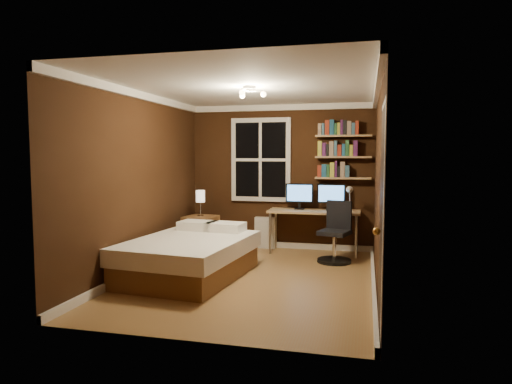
% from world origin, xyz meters
% --- Properties ---
extents(floor, '(4.20, 4.20, 0.00)m').
position_xyz_m(floor, '(0.00, 0.00, 0.00)').
color(floor, olive).
rests_on(floor, ground).
extents(wall_back, '(3.20, 0.04, 2.50)m').
position_xyz_m(wall_back, '(0.00, 2.10, 1.25)').
color(wall_back, black).
rests_on(wall_back, ground).
extents(wall_left, '(0.04, 4.20, 2.50)m').
position_xyz_m(wall_left, '(-1.60, 0.00, 1.25)').
color(wall_left, black).
rests_on(wall_left, ground).
extents(wall_right, '(0.04, 4.20, 2.50)m').
position_xyz_m(wall_right, '(1.60, 0.00, 1.25)').
color(wall_right, black).
rests_on(wall_right, ground).
extents(ceiling, '(3.20, 4.20, 0.02)m').
position_xyz_m(ceiling, '(0.00, 0.00, 2.50)').
color(ceiling, white).
rests_on(ceiling, wall_back).
extents(window, '(1.06, 0.06, 1.46)m').
position_xyz_m(window, '(-0.35, 2.06, 1.55)').
color(window, silver).
rests_on(window, wall_back).
extents(door, '(0.03, 0.82, 2.05)m').
position_xyz_m(door, '(1.59, -1.55, 1.02)').
color(door, black).
rests_on(door, ground).
extents(door_knob, '(0.06, 0.06, 0.06)m').
position_xyz_m(door_knob, '(1.55, -1.85, 1.00)').
color(door_knob, gold).
rests_on(door_knob, door).
extents(ceiling_fixture, '(0.44, 0.44, 0.18)m').
position_xyz_m(ceiling_fixture, '(0.00, -0.10, 2.40)').
color(ceiling_fixture, beige).
rests_on(ceiling_fixture, ceiling).
extents(bookshelf_lower, '(0.92, 0.22, 0.03)m').
position_xyz_m(bookshelf_lower, '(1.08, 1.98, 1.25)').
color(bookshelf_lower, '#A87951').
rests_on(bookshelf_lower, wall_back).
extents(books_row_lower, '(0.48, 0.16, 0.23)m').
position_xyz_m(books_row_lower, '(1.08, 1.98, 1.38)').
color(books_row_lower, maroon).
rests_on(books_row_lower, bookshelf_lower).
extents(bookshelf_middle, '(0.92, 0.22, 0.03)m').
position_xyz_m(bookshelf_middle, '(1.08, 1.98, 1.60)').
color(bookshelf_middle, '#A87951').
rests_on(bookshelf_middle, wall_back).
extents(books_row_middle, '(0.60, 0.16, 0.23)m').
position_xyz_m(books_row_middle, '(1.08, 1.98, 1.73)').
color(books_row_middle, navy).
rests_on(books_row_middle, bookshelf_middle).
extents(bookshelf_upper, '(0.92, 0.22, 0.03)m').
position_xyz_m(bookshelf_upper, '(1.08, 1.98, 1.95)').
color(bookshelf_upper, '#A87951').
rests_on(bookshelf_upper, wall_back).
extents(books_row_upper, '(0.66, 0.16, 0.23)m').
position_xyz_m(books_row_upper, '(1.08, 1.98, 2.08)').
color(books_row_upper, '#24542F').
rests_on(books_row_upper, bookshelf_upper).
extents(bed, '(1.56, 2.04, 0.65)m').
position_xyz_m(bed, '(-0.83, -0.10, 0.28)').
color(bed, brown).
rests_on(bed, ground).
extents(nightstand, '(0.54, 0.54, 0.61)m').
position_xyz_m(nightstand, '(-1.24, 1.41, 0.31)').
color(nightstand, brown).
rests_on(nightstand, ground).
extents(bedside_lamp, '(0.15, 0.15, 0.43)m').
position_xyz_m(bedside_lamp, '(-1.24, 1.41, 0.83)').
color(bedside_lamp, white).
rests_on(bedside_lamp, nightstand).
extents(radiator, '(0.36, 0.13, 0.55)m').
position_xyz_m(radiator, '(-0.25, 2.00, 0.27)').
color(radiator, silver).
rests_on(radiator, ground).
extents(desk, '(1.51, 0.57, 0.72)m').
position_xyz_m(desk, '(0.62, 1.80, 0.66)').
color(desk, '#A87951').
rests_on(desk, ground).
extents(monitor_left, '(0.47, 0.12, 0.44)m').
position_xyz_m(monitor_left, '(0.37, 1.87, 0.94)').
color(monitor_left, black).
rests_on(monitor_left, desk).
extents(monitor_right, '(0.47, 0.12, 0.44)m').
position_xyz_m(monitor_right, '(0.90, 1.87, 0.94)').
color(monitor_right, black).
rests_on(monitor_right, desk).
extents(desk_lamp, '(0.14, 0.32, 0.44)m').
position_xyz_m(desk_lamp, '(1.20, 1.70, 0.94)').
color(desk_lamp, silver).
rests_on(desk_lamp, desk).
extents(office_chair, '(0.52, 0.52, 0.93)m').
position_xyz_m(office_chair, '(1.02, 1.22, 0.35)').
color(office_chair, black).
rests_on(office_chair, ground).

